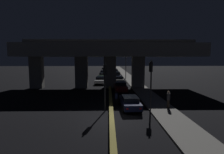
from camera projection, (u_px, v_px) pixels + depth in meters
The scene contains 21 objects.
ground_plane at pixel (112, 120), 14.46m from camera, with size 200.00×200.00×0.00m, color black.
median_divider at pixel (109, 76), 49.23m from camera, with size 0.39×126.00×0.34m, color olive.
sidewalk_right at pixel (130, 79), 42.39m from camera, with size 2.73×126.00×0.13m, color slate.
elevated_overpass at pixel (108, 53), 29.73m from camera, with size 29.21×9.48×8.29m.
traffic_light_left_of_median at pixel (105, 78), 16.72m from camera, with size 0.30×0.49×4.71m.
traffic_light_right_of_median at pixel (151, 76), 16.79m from camera, with size 0.30×0.49×4.98m.
street_lamp at pixel (125, 60), 42.44m from camera, with size 2.01×0.32×7.98m.
car_dark_blue_lead at pixel (130, 102), 17.84m from camera, with size 2.00×4.78×1.31m.
car_dark_red_second at pixel (121, 87), 26.80m from camera, with size 2.01×4.43×1.54m.
car_grey_third at pixel (119, 80), 35.68m from camera, with size 2.03×4.78×1.45m.
car_dark_blue_fourth at pixel (116, 75), 42.44m from camera, with size 1.99×4.84×1.83m.
car_dark_blue_fifth at pixel (116, 74), 48.74m from camera, with size 2.13×4.81×1.47m.
car_white_sixth at pixel (115, 72), 55.13m from camera, with size 1.92×4.40×1.61m.
car_white_lead_oncoming at pixel (100, 80), 35.13m from camera, with size 2.18×4.75×1.41m.
car_dark_green_second_oncoming at pixel (103, 76), 43.08m from camera, with size 2.07×4.77×1.57m.
car_silver_third_oncoming at pixel (103, 73), 53.04m from camera, with size 1.96×4.35×1.33m.
car_grey_fourth_oncoming at pixel (104, 70), 63.99m from camera, with size 2.15×4.76×1.57m.
motorcycle_black_filtering_near at pixel (116, 99), 19.51m from camera, with size 0.34×1.77×1.44m.
motorcycle_red_filtering_mid at pixel (116, 87), 27.53m from camera, with size 0.34×1.78×1.40m.
motorcycle_white_filtering_far at pixel (115, 82), 33.67m from camera, with size 0.34×1.94×1.49m.
pedestrian_on_sidewalk at pixel (168, 99), 17.46m from camera, with size 0.32×0.32×1.75m.
Camera 1 is at (-0.26, -13.98, 5.14)m, focal length 28.00 mm.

